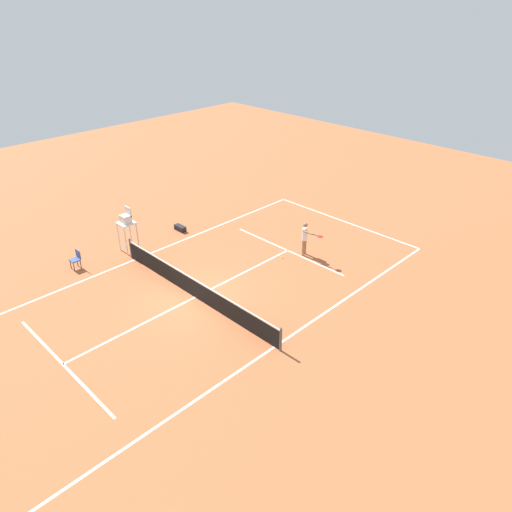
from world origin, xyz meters
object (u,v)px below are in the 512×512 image
(courtside_chair_near, at_px, (76,258))
(equipment_bag, at_px, (180,228))
(player_serving, at_px, (305,236))
(umpire_chair, at_px, (126,222))
(tennis_ball, at_px, (283,258))

(courtside_chair_near, relative_size, equipment_bag, 1.25)
(player_serving, distance_m, courtside_chair_near, 11.43)
(courtside_chair_near, bearing_deg, player_serving, -128.37)
(umpire_chair, distance_m, equipment_bag, 3.61)
(umpire_chair, distance_m, courtside_chair_near, 3.06)
(tennis_ball, relative_size, courtside_chair_near, 0.07)
(tennis_ball, relative_size, umpire_chair, 0.03)
(tennis_ball, distance_m, umpire_chair, 8.22)
(umpire_chair, height_order, courtside_chair_near, umpire_chair)
(player_serving, distance_m, tennis_ball, 1.60)
(equipment_bag, bearing_deg, player_serving, -157.90)
(umpire_chair, bearing_deg, courtside_chair_near, 85.65)
(player_serving, relative_size, courtside_chair_near, 1.90)
(tennis_ball, distance_m, courtside_chair_near, 10.25)
(player_serving, bearing_deg, equipment_bag, -74.23)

